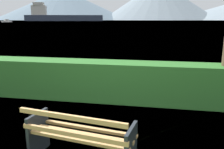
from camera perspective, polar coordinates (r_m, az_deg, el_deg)
The scene contains 6 objects.
water_surface at distance 312.38m, azimuth 10.84°, elevation 12.55°, with size 620.00×620.00×0.00m, color slate.
park_bench at distance 3.59m, azimuth -7.73°, elevation -14.68°, with size 1.66×0.81×0.87m.
hedge_row at distance 6.22m, azimuth 0.80°, elevation -1.61°, with size 10.64×0.79×1.02m, color #2D6B28.
cargo_ship_large at distance 295.00m, azimuth -12.76°, elevation 13.58°, with size 89.58×36.01×20.96m.
fishing_boat_near at distance 180.97m, azimuth -23.99°, elevation 11.62°, with size 5.69×6.83×2.03m.
distant_hills at distance 583.27m, azimuth 12.11°, elevation 16.07°, with size 793.51×394.97×85.86m.
Camera 1 is at (1.04, -3.06, 2.09)m, focal length 38.06 mm.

